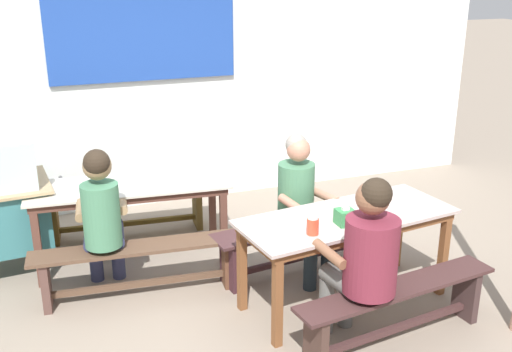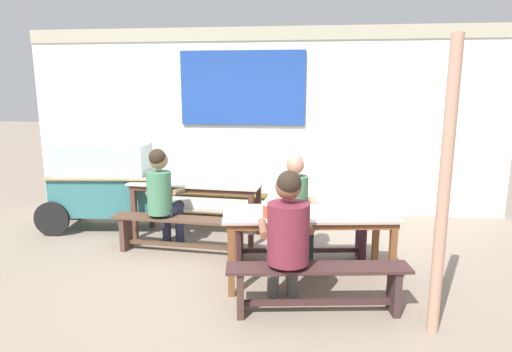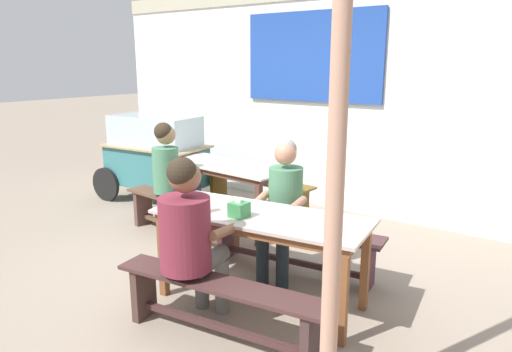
{
  "view_description": "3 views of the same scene",
  "coord_description": "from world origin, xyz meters",
  "px_view_note": "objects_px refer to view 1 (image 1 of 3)",
  "views": [
    {
      "loc": [
        -1.38,
        -3.88,
        2.52
      ],
      "look_at": [
        0.29,
        0.67,
        0.81
      ],
      "focal_mm": 42.44,
      "sensor_mm": 36.0,
      "label": 1
    },
    {
      "loc": [
        0.65,
        -4.31,
        1.92
      ],
      "look_at": [
        0.12,
        0.37,
        0.97
      ],
      "focal_mm": 30.46,
      "sensor_mm": 36.0,
      "label": 2
    },
    {
      "loc": [
        2.68,
        -2.99,
        1.87
      ],
      "look_at": [
        0.26,
        0.35,
        0.87
      ],
      "focal_mm": 32.93,
      "sensor_mm": 36.0,
      "label": 3
    }
  ],
  "objects_px": {
    "dining_table_far": "(130,193)",
    "person_near_front": "(365,253)",
    "bench_far_back": "(127,205)",
    "bench_near_back": "(302,238)",
    "bench_near_front": "(397,305)",
    "tissue_box": "(345,217)",
    "person_left_back_turned": "(102,214)",
    "condiment_jar": "(313,225)",
    "person_right_near_table": "(301,199)",
    "bench_far_front": "(138,262)",
    "dining_table_near": "(347,225)"
  },
  "relations": [
    {
      "from": "condiment_jar",
      "to": "bench_near_front",
      "type": "bearing_deg",
      "value": -39.82
    },
    {
      "from": "bench_far_back",
      "to": "person_right_near_table",
      "type": "bearing_deg",
      "value": -47.0
    },
    {
      "from": "bench_far_back",
      "to": "person_near_front",
      "type": "height_order",
      "value": "person_near_front"
    },
    {
      "from": "bench_near_front",
      "to": "condiment_jar",
      "type": "relative_size",
      "value": 11.86
    },
    {
      "from": "bench_far_front",
      "to": "person_right_near_table",
      "type": "distance_m",
      "value": 1.41
    },
    {
      "from": "tissue_box",
      "to": "bench_near_front",
      "type": "bearing_deg",
      "value": -68.56
    },
    {
      "from": "bench_near_front",
      "to": "person_right_near_table",
      "type": "relative_size",
      "value": 1.3
    },
    {
      "from": "dining_table_near",
      "to": "dining_table_far",
      "type": "bearing_deg",
      "value": 138.98
    },
    {
      "from": "bench_near_front",
      "to": "person_near_front",
      "type": "height_order",
      "value": "person_near_front"
    },
    {
      "from": "condiment_jar",
      "to": "dining_table_near",
      "type": "bearing_deg",
      "value": 28.88
    },
    {
      "from": "person_left_back_turned",
      "to": "person_near_front",
      "type": "distance_m",
      "value": 2.03
    },
    {
      "from": "dining_table_near",
      "to": "bench_near_front",
      "type": "relative_size",
      "value": 1.1
    },
    {
      "from": "bench_far_front",
      "to": "tissue_box",
      "type": "xyz_separation_m",
      "value": [
        1.39,
        -0.78,
        0.5
      ]
    },
    {
      "from": "bench_far_back",
      "to": "bench_near_front",
      "type": "distance_m",
      "value": 2.87
    },
    {
      "from": "dining_table_far",
      "to": "person_left_back_turned",
      "type": "relative_size",
      "value": 1.4
    },
    {
      "from": "bench_far_front",
      "to": "person_left_back_turned",
      "type": "bearing_deg",
      "value": 157.38
    },
    {
      "from": "bench_near_front",
      "to": "dining_table_near",
      "type": "bearing_deg",
      "value": 97.72
    },
    {
      "from": "dining_table_near",
      "to": "person_left_back_turned",
      "type": "height_order",
      "value": "person_left_back_turned"
    },
    {
      "from": "person_left_back_turned",
      "to": "condiment_jar",
      "type": "height_order",
      "value": "person_left_back_turned"
    },
    {
      "from": "bench_far_back",
      "to": "condiment_jar",
      "type": "relative_size",
      "value": 12.16
    },
    {
      "from": "dining_table_far",
      "to": "bench_far_front",
      "type": "bearing_deg",
      "value": -94.84
    },
    {
      "from": "dining_table_far",
      "to": "person_near_front",
      "type": "relative_size",
      "value": 1.37
    },
    {
      "from": "dining_table_far",
      "to": "bench_near_back",
      "type": "height_order",
      "value": "dining_table_far"
    },
    {
      "from": "dining_table_far",
      "to": "tissue_box",
      "type": "height_order",
      "value": "tissue_box"
    },
    {
      "from": "person_right_near_table",
      "to": "condiment_jar",
      "type": "relative_size",
      "value": 9.11
    },
    {
      "from": "bench_far_front",
      "to": "bench_near_front",
      "type": "bearing_deg",
      "value": -38.42
    },
    {
      "from": "dining_table_far",
      "to": "person_near_front",
      "type": "xyz_separation_m",
      "value": [
        1.25,
        -1.84,
        0.07
      ]
    },
    {
      "from": "bench_far_front",
      "to": "person_near_front",
      "type": "xyz_separation_m",
      "value": [
        1.3,
        -1.22,
        0.43
      ]
    },
    {
      "from": "bench_far_front",
      "to": "person_left_back_turned",
      "type": "distance_m",
      "value": 0.48
    },
    {
      "from": "bench_near_front",
      "to": "dining_table_far",
      "type": "bearing_deg",
      "value": 129.24
    },
    {
      "from": "dining_table_far",
      "to": "tissue_box",
      "type": "xyz_separation_m",
      "value": [
        1.33,
        -1.39,
        0.14
      ]
    },
    {
      "from": "person_near_front",
      "to": "condiment_jar",
      "type": "height_order",
      "value": "person_near_front"
    },
    {
      "from": "bench_near_front",
      "to": "person_right_near_table",
      "type": "distance_m",
      "value": 1.23
    },
    {
      "from": "dining_table_far",
      "to": "person_right_near_table",
      "type": "xyz_separation_m",
      "value": [
        1.29,
        -0.72,
        0.03
      ]
    },
    {
      "from": "condiment_jar",
      "to": "bench_far_back",
      "type": "bearing_deg",
      "value": 115.54
    },
    {
      "from": "bench_far_front",
      "to": "person_left_back_turned",
      "type": "height_order",
      "value": "person_left_back_turned"
    },
    {
      "from": "bench_near_back",
      "to": "bench_near_front",
      "type": "relative_size",
      "value": 1.04
    },
    {
      "from": "person_left_back_turned",
      "to": "tissue_box",
      "type": "bearing_deg",
      "value": -28.41
    },
    {
      "from": "person_near_front",
      "to": "tissue_box",
      "type": "height_order",
      "value": "person_near_front"
    },
    {
      "from": "bench_near_back",
      "to": "tissue_box",
      "type": "xyz_separation_m",
      "value": [
        -0.02,
        -0.75,
        0.5
      ]
    },
    {
      "from": "bench_far_front",
      "to": "condiment_jar",
      "type": "relative_size",
      "value": 12.4
    },
    {
      "from": "person_left_back_turned",
      "to": "person_near_front",
      "type": "height_order",
      "value": "person_near_front"
    },
    {
      "from": "person_left_back_turned",
      "to": "tissue_box",
      "type": "relative_size",
      "value": 9.06
    },
    {
      "from": "bench_near_back",
      "to": "person_left_back_turned",
      "type": "xyz_separation_m",
      "value": [
        -1.64,
        0.12,
        0.41
      ]
    },
    {
      "from": "bench_far_back",
      "to": "person_left_back_turned",
      "type": "bearing_deg",
      "value": -106.86
    },
    {
      "from": "person_left_back_turned",
      "to": "bench_far_back",
      "type": "bearing_deg",
      "value": 73.14
    },
    {
      "from": "dining_table_far",
      "to": "person_left_back_turned",
      "type": "distance_m",
      "value": 0.59
    },
    {
      "from": "bench_far_back",
      "to": "tissue_box",
      "type": "xyz_separation_m",
      "value": [
        1.28,
        -2.01,
        0.5
      ]
    },
    {
      "from": "person_near_front",
      "to": "condiment_jar",
      "type": "distance_m",
      "value": 0.43
    },
    {
      "from": "bench_far_back",
      "to": "bench_near_back",
      "type": "height_order",
      "value": "same"
    }
  ]
}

